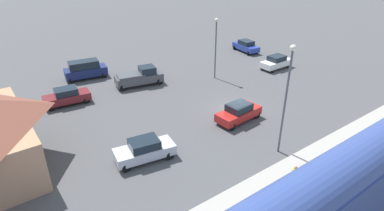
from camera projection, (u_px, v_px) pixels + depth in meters
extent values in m
plane|color=#4C4C4F|center=(236.00, 110.00, 31.63)|extent=(200.00, 200.00, 0.00)
cube|color=gray|center=(379.00, 186.00, 21.49)|extent=(4.80, 70.00, 0.18)
cube|color=#59544C|center=(369.00, 178.00, 21.94)|extent=(0.10, 70.00, 0.12)
cube|color=#A8A399|center=(326.00, 157.00, 24.35)|extent=(3.20, 46.00, 0.30)
cube|color=gold|center=(294.00, 201.00, 17.77)|extent=(0.04, 18.19, 0.36)
cylinder|color=#33478C|center=(324.00, 187.00, 15.79)|extent=(2.75, 18.98, 2.76)
cube|color=#4C3323|center=(32.00, 141.00, 24.63)|extent=(1.10, 0.08, 2.10)
cylinder|color=#23284C|center=(293.00, 182.00, 20.91)|extent=(0.22, 0.22, 0.85)
cylinder|color=yellow|center=(295.00, 173.00, 20.58)|extent=(0.36, 0.36, 0.62)
sphere|color=tan|center=(296.00, 167.00, 20.39)|extent=(0.24, 0.24, 0.24)
cube|color=white|center=(276.00, 63.00, 41.93)|extent=(1.87, 4.51, 0.76)
cube|color=#19232D|center=(277.00, 58.00, 41.62)|extent=(1.63, 2.17, 0.64)
cylinder|color=black|center=(280.00, 62.00, 43.58)|extent=(0.22, 0.68, 0.68)
cylinder|color=black|center=(289.00, 65.00, 42.43)|extent=(0.22, 0.68, 0.68)
cylinder|color=black|center=(263.00, 67.00, 41.78)|extent=(0.22, 0.68, 0.68)
cylinder|color=black|center=(272.00, 70.00, 40.63)|extent=(0.22, 0.68, 0.68)
cube|color=#47494F|center=(139.00, 78.00, 36.81)|extent=(2.99, 5.68, 0.92)
cube|color=#19232D|center=(147.00, 70.00, 36.79)|extent=(2.03, 2.03, 0.84)
cylinder|color=black|center=(155.00, 77.00, 38.52)|extent=(0.22, 0.76, 0.76)
cylinder|color=black|center=(159.00, 82.00, 37.12)|extent=(0.22, 0.76, 0.76)
cylinder|color=black|center=(119.00, 82.00, 36.91)|extent=(0.22, 0.76, 0.76)
cylinder|color=black|center=(123.00, 88.00, 35.51)|extent=(0.22, 0.76, 0.76)
cube|color=#47494F|center=(131.00, 75.00, 36.20)|extent=(2.41, 3.28, 0.20)
cube|color=navy|center=(86.00, 72.00, 38.76)|extent=(2.70, 5.15, 1.00)
cube|color=#19232D|center=(84.00, 65.00, 38.28)|extent=(2.24, 3.66, 0.88)
cylinder|color=black|center=(101.00, 71.00, 40.44)|extent=(0.22, 0.68, 0.68)
cylinder|color=black|center=(104.00, 75.00, 39.08)|extent=(0.22, 0.68, 0.68)
cylinder|color=black|center=(69.00, 76.00, 38.90)|extent=(0.22, 0.68, 0.68)
cylinder|color=black|center=(71.00, 81.00, 37.53)|extent=(0.22, 0.68, 0.68)
cube|color=red|center=(239.00, 114.00, 29.33)|extent=(2.17, 4.62, 0.76)
cube|color=#19232D|center=(239.00, 107.00, 29.01)|extent=(1.78, 2.27, 0.64)
cylinder|color=black|center=(232.00, 127.00, 27.97)|extent=(0.22, 0.68, 0.68)
cylinder|color=black|center=(219.00, 120.00, 29.06)|extent=(0.22, 0.68, 0.68)
cylinder|color=black|center=(257.00, 115.00, 29.94)|extent=(0.22, 0.68, 0.68)
cylinder|color=black|center=(244.00, 109.00, 31.03)|extent=(0.22, 0.68, 0.68)
cube|color=#283D9E|center=(246.00, 47.00, 48.60)|extent=(4.68, 2.33, 0.76)
cube|color=#19232D|center=(246.00, 42.00, 48.28)|extent=(2.33, 1.85, 0.64)
cylinder|color=black|center=(257.00, 52.00, 47.81)|extent=(0.22, 0.68, 0.68)
cylinder|color=black|center=(249.00, 53.00, 47.10)|extent=(0.22, 0.68, 0.68)
cylinder|color=black|center=(243.00, 46.00, 50.44)|extent=(0.22, 0.68, 0.68)
cylinder|color=black|center=(235.00, 47.00, 49.73)|extent=(0.22, 0.68, 0.68)
cube|color=maroon|center=(67.00, 98.00, 32.44)|extent=(2.29, 4.66, 0.76)
cube|color=#19232D|center=(66.00, 91.00, 32.12)|extent=(1.83, 2.31, 0.64)
cylinder|color=black|center=(51.00, 108.00, 31.23)|extent=(0.22, 0.68, 0.68)
cylinder|color=black|center=(49.00, 102.00, 32.46)|extent=(0.22, 0.68, 0.68)
cylinder|color=black|center=(86.00, 100.00, 32.76)|extent=(0.22, 0.68, 0.68)
cylinder|color=black|center=(83.00, 95.00, 33.99)|extent=(0.22, 0.68, 0.68)
cube|color=silver|center=(145.00, 151.00, 23.97)|extent=(2.55, 4.74, 0.76)
cube|color=#19232D|center=(144.00, 144.00, 23.66)|extent=(1.95, 2.40, 0.64)
cylinder|color=black|center=(126.00, 168.00, 22.82)|extent=(0.22, 0.68, 0.68)
cylinder|color=black|center=(120.00, 156.00, 24.10)|extent=(0.22, 0.68, 0.68)
cylinder|color=black|center=(170.00, 155.00, 24.19)|extent=(0.22, 0.68, 0.68)
cylinder|color=black|center=(162.00, 145.00, 25.46)|extent=(0.22, 0.68, 0.68)
cylinder|color=#515156|center=(285.00, 105.00, 23.40)|extent=(0.16, 0.16, 8.24)
sphere|color=#EAE5C6|center=(293.00, 48.00, 21.46)|extent=(0.44, 0.44, 0.44)
cylinder|color=#515156|center=(216.00, 51.00, 37.66)|extent=(0.16, 0.16, 6.86)
sphere|color=#EAE5C6|center=(217.00, 20.00, 36.03)|extent=(0.44, 0.44, 0.44)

